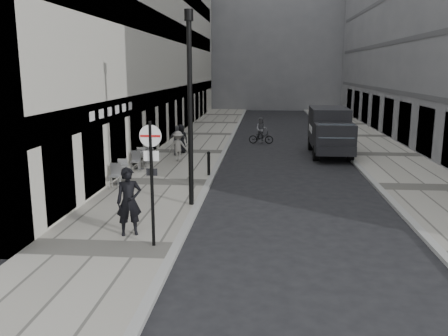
# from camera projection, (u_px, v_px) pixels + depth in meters

# --- Properties ---
(ground) EXTENTS (120.00, 120.00, 0.00)m
(ground) POSITION_uv_depth(u_px,v_px,m) (149.00, 304.00, 9.85)
(ground) COLOR black
(ground) RESTS_ON ground
(sidewalk) EXTENTS (4.00, 60.00, 0.12)m
(sidewalk) POSITION_uv_depth(u_px,v_px,m) (190.00, 152.00, 27.56)
(sidewalk) COLOR #9C988D
(sidewalk) RESTS_ON ground
(far_sidewalk) EXTENTS (4.00, 60.00, 0.12)m
(far_sidewalk) POSITION_uv_depth(u_px,v_px,m) (383.00, 155.00, 26.63)
(far_sidewalk) COLOR #9C988D
(far_sidewalk) RESTS_ON ground
(building_left) EXTENTS (4.00, 45.00, 18.00)m
(building_left) POSITION_uv_depth(u_px,v_px,m) (145.00, 7.00, 32.42)
(building_left) COLOR #BBB8AA
(building_left) RESTS_ON ground
(building_far) EXTENTS (24.00, 16.00, 22.00)m
(building_far) POSITION_uv_depth(u_px,v_px,m) (260.00, 21.00, 62.10)
(building_far) COLOR gray
(building_far) RESTS_ON ground
(walking_man) EXTENTS (0.84, 0.70, 1.96)m
(walking_man) POSITION_uv_depth(u_px,v_px,m) (129.00, 202.00, 13.45)
(walking_man) COLOR black
(walking_man) RESTS_ON sidewalk
(sign_post) EXTENTS (0.58, 0.09, 3.37)m
(sign_post) POSITION_uv_depth(u_px,v_px,m) (151.00, 167.00, 12.37)
(sign_post) COLOR black
(sign_post) RESTS_ON sidewalk
(lamppost) EXTENTS (0.30, 0.30, 6.59)m
(lamppost) POSITION_uv_depth(u_px,v_px,m) (190.00, 100.00, 15.97)
(lamppost) COLOR black
(lamppost) RESTS_ON sidewalk
(bollard_near) EXTENTS (0.13, 0.13, 1.00)m
(bollard_near) POSITION_uv_depth(u_px,v_px,m) (209.00, 164.00, 21.24)
(bollard_near) COLOR black
(bollard_near) RESTS_ON sidewalk
(bollard_far) EXTENTS (0.13, 0.13, 1.00)m
(bollard_far) POSITION_uv_depth(u_px,v_px,m) (191.00, 174.00, 19.17)
(bollard_far) COLOR black
(bollard_far) RESTS_ON sidewalk
(panel_van) EXTENTS (2.16, 5.61, 2.63)m
(panel_van) POSITION_uv_depth(u_px,v_px,m) (330.00, 129.00, 26.79)
(panel_van) COLOR black
(panel_van) RESTS_ON ground
(cyclist) EXTENTS (1.63, 0.67, 1.72)m
(cyclist) POSITION_uv_depth(u_px,v_px,m) (261.00, 133.00, 31.01)
(cyclist) COLOR black
(cyclist) RESTS_ON ground
(pedestrian_a) EXTENTS (1.03, 0.58, 1.65)m
(pedestrian_a) POSITION_uv_depth(u_px,v_px,m) (178.00, 140.00, 26.07)
(pedestrian_a) COLOR #4E4E52
(pedestrian_a) RESTS_ON sidewalk
(pedestrian_b) EXTENTS (1.07, 0.70, 1.56)m
(pedestrian_b) POSITION_uv_depth(u_px,v_px,m) (178.00, 146.00, 24.40)
(pedestrian_b) COLOR gray
(pedestrian_b) RESTS_ON sidewalk
(pedestrian_c) EXTENTS (0.94, 0.84, 1.62)m
(pedestrian_c) POSITION_uv_depth(u_px,v_px,m) (181.00, 139.00, 26.86)
(pedestrian_c) COLOR black
(pedestrian_c) RESTS_ON sidewalk
(cafe_table_near) EXTENTS (0.76, 1.71, 0.98)m
(cafe_table_near) POSITION_uv_depth(u_px,v_px,m) (139.00, 159.00, 22.47)
(cafe_table_near) COLOR #BABBBD
(cafe_table_near) RESTS_ON sidewalk
(cafe_table_mid) EXTENTS (0.77, 1.73, 0.98)m
(cafe_table_mid) POSITION_uv_depth(u_px,v_px,m) (120.00, 173.00, 19.51)
(cafe_table_mid) COLOR silver
(cafe_table_mid) RESTS_ON sidewalk
(cafe_table_far) EXTENTS (0.63, 1.41, 0.81)m
(cafe_table_far) POSITION_uv_depth(u_px,v_px,m) (148.00, 154.00, 24.23)
(cafe_table_far) COLOR silver
(cafe_table_far) RESTS_ON sidewalk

